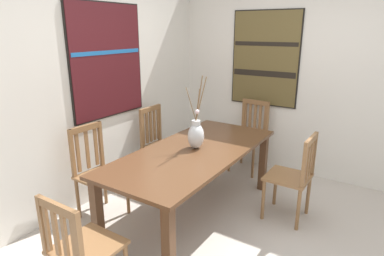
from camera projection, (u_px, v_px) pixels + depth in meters
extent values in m
cube|color=#B2A89E|center=(244.00, 241.00, 3.10)|extent=(6.40, 6.40, 0.03)
cube|color=silver|center=(97.00, 81.00, 3.67)|extent=(6.40, 0.12, 2.70)
cube|color=silver|center=(309.00, 74.00, 4.20)|extent=(0.12, 6.40, 2.70)
cube|color=#51331E|center=(194.00, 151.00, 3.30)|extent=(2.07, 0.93, 0.03)
cube|color=#51331E|center=(169.00, 247.00, 2.44)|extent=(0.08, 0.08, 0.71)
cube|color=#51331E|center=(263.00, 162.00, 3.97)|extent=(0.08, 0.08, 0.71)
cube|color=#51331E|center=(97.00, 216.00, 2.84)|extent=(0.08, 0.08, 0.71)
cube|color=#51331E|center=(208.00, 150.00, 4.37)|extent=(0.08, 0.08, 0.71)
ellipsoid|color=silver|center=(196.00, 136.00, 3.30)|extent=(0.19, 0.16, 0.26)
cylinder|color=silver|center=(196.00, 123.00, 3.26)|extent=(0.09, 0.09, 0.04)
cylinder|color=brown|center=(198.00, 105.00, 3.23)|extent=(0.07, 0.02, 0.31)
cylinder|color=brown|center=(191.00, 104.00, 3.22)|extent=(0.03, 0.11, 0.33)
cylinder|color=brown|center=(199.00, 99.00, 3.13)|extent=(0.08, 0.12, 0.46)
cylinder|color=brown|center=(201.00, 99.00, 3.21)|extent=(0.10, 0.08, 0.43)
sphere|color=silver|center=(197.00, 112.00, 3.17)|extent=(0.05, 0.05, 0.05)
cube|color=brown|center=(101.00, 176.00, 3.37)|extent=(0.44, 0.44, 0.03)
cylinder|color=brown|center=(128.00, 194.00, 3.48)|extent=(0.04, 0.04, 0.44)
cylinder|color=brown|center=(101.00, 209.00, 3.20)|extent=(0.04, 0.04, 0.44)
cylinder|color=brown|center=(105.00, 185.00, 3.68)|extent=(0.04, 0.04, 0.44)
cylinder|color=brown|center=(78.00, 198.00, 3.40)|extent=(0.04, 0.04, 0.44)
cube|color=brown|center=(101.00, 144.00, 3.54)|extent=(0.04, 0.04, 0.50)
cube|color=brown|center=(72.00, 154.00, 3.26)|extent=(0.04, 0.04, 0.50)
cube|color=brown|center=(85.00, 128.00, 3.34)|extent=(0.38, 0.05, 0.06)
cube|color=brown|center=(96.00, 147.00, 3.49)|extent=(0.04, 0.02, 0.41)
cube|color=brown|center=(87.00, 150.00, 3.40)|extent=(0.04, 0.02, 0.41)
cube|color=brown|center=(78.00, 153.00, 3.31)|extent=(0.04, 0.02, 0.41)
cube|color=brown|center=(163.00, 147.00, 4.20)|extent=(0.42, 0.42, 0.03)
cylinder|color=brown|center=(183.00, 162.00, 4.32)|extent=(0.04, 0.04, 0.44)
cylinder|color=brown|center=(166.00, 172.00, 4.03)|extent=(0.04, 0.04, 0.44)
cylinder|color=brown|center=(161.00, 157.00, 4.50)|extent=(0.04, 0.04, 0.44)
cylinder|color=brown|center=(144.00, 166.00, 4.21)|extent=(0.04, 0.04, 0.44)
cube|color=brown|center=(159.00, 122.00, 4.37)|extent=(0.04, 0.04, 0.50)
cube|color=brown|center=(142.00, 129.00, 4.08)|extent=(0.04, 0.04, 0.50)
cube|color=brown|center=(150.00, 109.00, 4.16)|extent=(0.38, 0.04, 0.06)
cube|color=brown|center=(158.00, 124.00, 4.35)|extent=(0.04, 0.02, 0.41)
cube|color=brown|center=(154.00, 125.00, 4.29)|extent=(0.04, 0.02, 0.41)
cube|color=brown|center=(151.00, 127.00, 4.23)|extent=(0.04, 0.02, 0.41)
cube|color=brown|center=(147.00, 128.00, 4.16)|extent=(0.04, 0.02, 0.41)
cube|color=brown|center=(143.00, 129.00, 4.10)|extent=(0.04, 0.02, 0.41)
cube|color=brown|center=(288.00, 177.00, 3.36)|extent=(0.42, 0.42, 0.03)
cylinder|color=brown|center=(263.00, 200.00, 3.37)|extent=(0.04, 0.04, 0.44)
cylinder|color=brown|center=(275.00, 186.00, 3.66)|extent=(0.04, 0.04, 0.44)
cylinder|color=brown|center=(298.00, 210.00, 3.18)|extent=(0.04, 0.04, 0.44)
cylinder|color=brown|center=(308.00, 195.00, 3.47)|extent=(0.04, 0.04, 0.44)
cube|color=brown|center=(304.00, 165.00, 3.04)|extent=(0.04, 0.04, 0.46)
cube|color=brown|center=(314.00, 153.00, 3.33)|extent=(0.04, 0.04, 0.46)
cube|color=brown|center=(311.00, 140.00, 3.13)|extent=(0.38, 0.04, 0.06)
cube|color=brown|center=(305.00, 165.00, 3.08)|extent=(0.04, 0.02, 0.37)
cube|color=brown|center=(308.00, 162.00, 3.15)|extent=(0.04, 0.02, 0.37)
cube|color=brown|center=(310.00, 159.00, 3.23)|extent=(0.04, 0.02, 0.37)
cube|color=brown|center=(313.00, 156.00, 3.30)|extent=(0.04, 0.02, 0.37)
cube|color=brown|center=(87.00, 247.00, 2.28)|extent=(0.42, 0.42, 0.03)
cylinder|color=brown|center=(93.00, 252.00, 2.58)|extent=(0.04, 0.04, 0.44)
cube|color=brown|center=(43.00, 224.00, 2.15)|extent=(0.04, 0.04, 0.42)
cube|color=brown|center=(79.00, 243.00, 1.97)|extent=(0.04, 0.04, 0.42)
cube|color=brown|center=(57.00, 208.00, 2.01)|extent=(0.03, 0.38, 0.06)
cube|color=brown|center=(47.00, 228.00, 2.13)|extent=(0.02, 0.04, 0.33)
cube|color=brown|center=(56.00, 233.00, 2.09)|extent=(0.02, 0.04, 0.33)
cube|color=brown|center=(65.00, 238.00, 2.04)|extent=(0.02, 0.04, 0.33)
cube|color=brown|center=(75.00, 242.00, 1.99)|extent=(0.02, 0.04, 0.33)
cube|color=brown|center=(248.00, 139.00, 4.49)|extent=(0.45, 0.45, 0.03)
cylinder|color=brown|center=(253.00, 162.00, 4.32)|extent=(0.04, 0.04, 0.44)
cylinder|color=brown|center=(229.00, 156.00, 4.52)|extent=(0.04, 0.04, 0.44)
cylinder|color=brown|center=(264.00, 154.00, 4.60)|extent=(0.04, 0.04, 0.44)
cylinder|color=brown|center=(242.00, 149.00, 4.80)|extent=(0.04, 0.04, 0.44)
cube|color=brown|center=(267.00, 120.00, 4.46)|extent=(0.04, 0.04, 0.50)
cube|color=brown|center=(244.00, 116.00, 4.66)|extent=(0.04, 0.04, 0.50)
cube|color=brown|center=(256.00, 102.00, 4.50)|extent=(0.06, 0.38, 0.06)
cube|color=brown|center=(265.00, 121.00, 4.48)|extent=(0.02, 0.04, 0.41)
cube|color=brown|center=(260.00, 120.00, 4.52)|extent=(0.02, 0.04, 0.41)
cube|color=brown|center=(255.00, 119.00, 4.57)|extent=(0.02, 0.04, 0.41)
cube|color=brown|center=(250.00, 118.00, 4.61)|extent=(0.02, 0.04, 0.41)
cube|color=brown|center=(245.00, 117.00, 4.65)|extent=(0.02, 0.04, 0.41)
cube|color=black|center=(107.00, 61.00, 3.67)|extent=(1.05, 0.04, 1.26)
cube|color=#471419|center=(109.00, 61.00, 3.66)|extent=(1.02, 0.01, 1.23)
cube|color=#1E60A8|center=(108.00, 52.00, 3.63)|extent=(0.99, 0.00, 0.04)
cube|color=black|center=(265.00, 59.00, 4.40)|extent=(0.04, 0.93, 1.26)
cube|color=brown|center=(265.00, 59.00, 4.38)|extent=(0.01, 0.90, 1.23)
cube|color=black|center=(263.00, 73.00, 4.43)|extent=(0.00, 0.87, 0.08)
cube|color=black|center=(265.00, 44.00, 4.32)|extent=(0.00, 0.87, 0.05)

